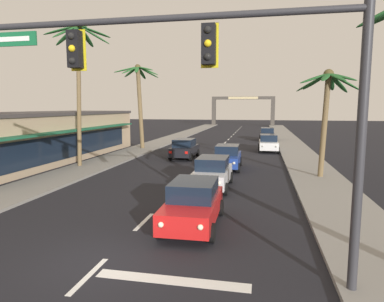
# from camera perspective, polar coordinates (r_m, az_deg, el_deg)

# --- Properties ---
(ground_plane) EXTENTS (220.00, 220.00, 0.00)m
(ground_plane) POSITION_cam_1_polar(r_m,az_deg,el_deg) (10.46, -14.80, -17.59)
(ground_plane) COLOR black
(sidewalk_right) EXTENTS (3.20, 110.00, 0.14)m
(sidewalk_right) POSITION_cam_1_polar(r_m,az_deg,el_deg) (29.00, 18.27, -1.54)
(sidewalk_right) COLOR gray
(sidewalk_right) RESTS_ON ground
(sidewalk_left) EXTENTS (3.20, 110.00, 0.14)m
(sidewalk_left) POSITION_cam_1_polar(r_m,az_deg,el_deg) (31.24, -11.45, -0.70)
(sidewalk_left) COLOR gray
(sidewalk_left) RESTS_ON ground
(lane_markings) EXTENTS (4.28, 88.02, 0.01)m
(lane_markings) POSITION_cam_1_polar(r_m,az_deg,el_deg) (28.76, 3.65, -1.38)
(lane_markings) COLOR silver
(lane_markings) RESTS_ON ground
(traffic_signal_mast) EXTENTS (10.40, 0.41, 7.41)m
(traffic_signal_mast) POSITION_cam_1_polar(r_m,az_deg,el_deg) (8.20, 4.64, 12.84)
(traffic_signal_mast) COLOR #2D2D33
(traffic_signal_mast) RESTS_ON ground
(sedan_lead_at_stop_bar) EXTENTS (2.00, 4.47, 1.68)m
(sedan_lead_at_stop_bar) POSITION_cam_1_polar(r_m,az_deg,el_deg) (12.68, 0.22, -8.75)
(sedan_lead_at_stop_bar) COLOR red
(sedan_lead_at_stop_bar) RESTS_ON ground
(sedan_third_in_queue) EXTENTS (1.96, 4.46, 1.68)m
(sedan_third_in_queue) POSITION_cam_1_polar(r_m,az_deg,el_deg) (18.53, 3.46, -3.60)
(sedan_third_in_queue) COLOR silver
(sedan_third_in_queue) RESTS_ON ground
(sedan_fifth_in_queue) EXTENTS (1.99, 4.47, 1.68)m
(sedan_fifth_in_queue) POSITION_cam_1_polar(r_m,az_deg,el_deg) (24.44, 5.94, -0.95)
(sedan_fifth_in_queue) COLOR navy
(sedan_fifth_in_queue) RESTS_ON ground
(sedan_oncoming_far) EXTENTS (1.99, 4.47, 1.68)m
(sedan_oncoming_far) POSITION_cam_1_polar(r_m,az_deg,el_deg) (29.19, -1.26, 0.44)
(sedan_oncoming_far) COLOR black
(sedan_oncoming_far) RESTS_ON ground
(sedan_parked_nearest_kerb) EXTENTS (2.00, 4.47, 1.68)m
(sedan_parked_nearest_kerb) POSITION_cam_1_polar(r_m,az_deg,el_deg) (45.72, 12.50, 2.78)
(sedan_parked_nearest_kerb) COLOR black
(sedan_parked_nearest_kerb) RESTS_ON ground
(sedan_parked_mid_kerb) EXTENTS (2.02, 4.48, 1.68)m
(sedan_parked_mid_kerb) POSITION_cam_1_polar(r_m,az_deg,el_deg) (34.53, 12.70, 1.34)
(sedan_parked_mid_kerb) COLOR silver
(sedan_parked_mid_kerb) RESTS_ON ground
(palm_left_second) EXTENTS (4.52, 4.41, 10.23)m
(palm_left_second) POSITION_cam_1_polar(r_m,az_deg,el_deg) (25.85, -18.53, 14.71)
(palm_left_second) COLOR brown
(palm_left_second) RESTS_ON ground
(palm_left_third) EXTENTS (4.70, 4.62, 8.71)m
(palm_left_third) POSITION_cam_1_polar(r_m,az_deg,el_deg) (35.76, -8.85, 10.14)
(palm_left_third) COLOR brown
(palm_left_third) RESTS_ON ground
(palm_right_second) EXTENTS (3.70, 3.85, 6.62)m
(palm_right_second) POSITION_cam_1_polar(r_m,az_deg,el_deg) (22.02, 21.75, 8.59)
(palm_right_second) COLOR brown
(palm_right_second) RESTS_ON ground
(storefront_strip_left) EXTENTS (8.29, 24.57, 3.97)m
(storefront_strip_left) POSITION_cam_1_polar(r_m,az_deg,el_deg) (30.05, -25.50, 2.11)
(storefront_strip_left) COLOR tan
(storefront_strip_left) RESTS_ON ground
(town_gateway_arch) EXTENTS (14.74, 0.90, 6.89)m
(town_gateway_arch) POSITION_cam_1_polar(r_m,az_deg,el_deg) (81.74, 8.55, 7.34)
(town_gateway_arch) COLOR #423D38
(town_gateway_arch) RESTS_ON ground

